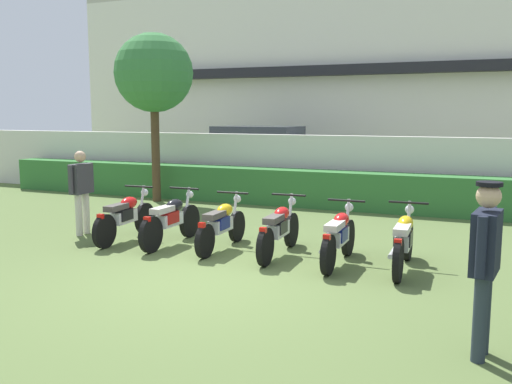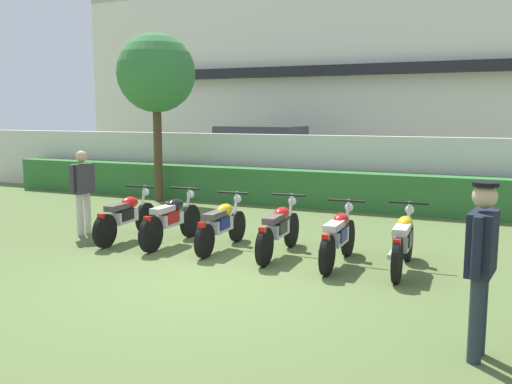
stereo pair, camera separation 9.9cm
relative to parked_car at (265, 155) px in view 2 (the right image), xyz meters
name	(u,v)px [view 2 (the right image)]	position (x,y,z in m)	size (l,w,h in m)	color
ground	(203,279)	(3.34, -10.29, -0.94)	(60.00, 60.00, 0.00)	#566B38
building	(401,80)	(3.34, 6.07, 2.70)	(25.50, 6.50, 7.27)	silver
compound_wall	(339,170)	(3.34, -3.08, -0.06)	(24.22, 0.30, 1.75)	silver
hedge_row	(331,190)	(3.34, -3.78, -0.48)	(19.38, 0.70, 0.91)	#337033
parked_car	(265,155)	(0.00, 0.00, 0.00)	(4.58, 2.25, 1.89)	silver
tree_near_inspector	(156,74)	(-1.16, -4.53, 2.38)	(2.03, 2.03, 4.36)	#4C3823
motorcycle_in_row_0	(126,216)	(0.86, -8.70, -0.49)	(0.60, 1.90, 0.96)	black
motorcycle_in_row_1	(171,219)	(1.80, -8.65, -0.48)	(0.60, 1.91, 0.97)	black
motorcycle_in_row_2	(221,224)	(2.79, -8.63, -0.50)	(0.60, 1.83, 0.94)	black
motorcycle_in_row_3	(279,229)	(3.84, -8.64, -0.49)	(0.60, 1.94, 0.96)	black
motorcycle_in_row_4	(338,236)	(4.88, -8.80, -0.49)	(0.60, 1.81, 0.95)	black
motorcycle_in_row_5	(403,241)	(5.84, -8.74, -0.48)	(0.60, 1.89, 0.97)	black
inspector_person	(83,186)	(-0.20, -8.59, 0.01)	(0.22, 0.66, 1.61)	beige
officer_0	(481,256)	(6.97, -11.50, 0.07)	(0.28, 0.67, 1.69)	#28333D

